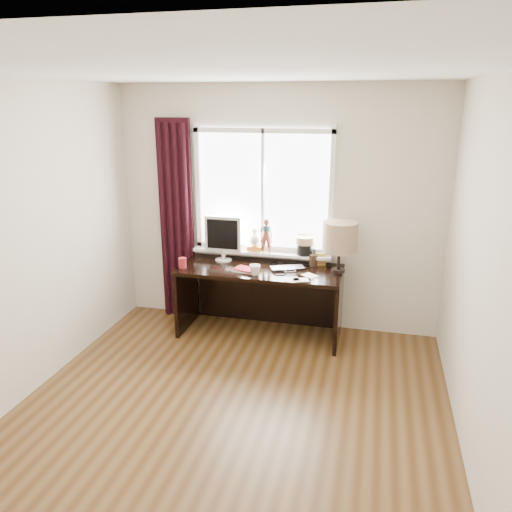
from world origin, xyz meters
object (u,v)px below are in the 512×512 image
(laptop, at_px, (288,268))
(mug, at_px, (255,269))
(red_cup, at_px, (183,263))
(table_lamp, at_px, (340,237))
(desk, at_px, (262,287))
(monitor, at_px, (223,236))

(laptop, distance_m, mug, 0.38)
(mug, height_order, red_cup, mug)
(mug, distance_m, red_cup, 0.79)
(red_cup, bearing_deg, table_lamp, 9.21)
(desk, distance_m, monitor, 0.69)
(red_cup, distance_m, desk, 0.89)
(mug, distance_m, monitor, 0.62)
(laptop, distance_m, red_cup, 1.09)
(red_cup, xyz_separation_m, monitor, (0.34, 0.34, 0.22))
(laptop, xyz_separation_m, red_cup, (-1.07, -0.22, 0.04))
(desk, distance_m, table_lamp, 1.00)
(desk, xyz_separation_m, table_lamp, (0.80, -0.02, 0.61))
(red_cup, relative_size, table_lamp, 0.21)
(mug, height_order, monitor, monitor)
(monitor, bearing_deg, desk, -7.68)
(mug, bearing_deg, red_cup, 177.88)
(laptop, relative_size, table_lamp, 0.66)
(mug, bearing_deg, laptop, 40.55)
(laptop, xyz_separation_m, mug, (-0.29, -0.24, 0.04))
(laptop, xyz_separation_m, monitor, (-0.73, 0.12, 0.26))
(red_cup, height_order, monitor, monitor)
(mug, bearing_deg, desk, 89.73)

